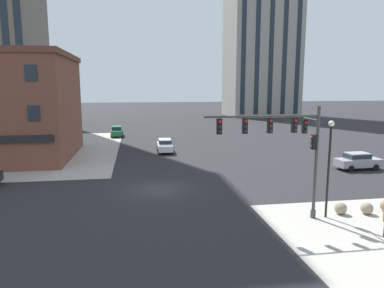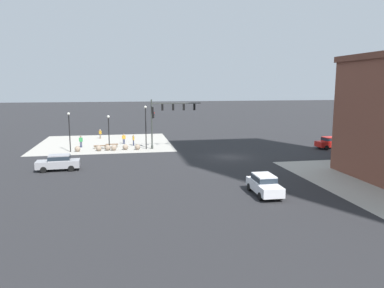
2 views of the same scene
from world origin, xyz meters
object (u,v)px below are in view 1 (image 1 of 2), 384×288
traffic_signal_main (289,142)px  car_main_southbound_near (358,160)px  street_lamp_corner_near (329,159)px  bollard_sphere_curb_b (367,208)px  car_main_southbound_far (165,145)px  bollard_sphere_curb_a (341,208)px  car_main_northbound_far (117,131)px

traffic_signal_main → car_main_southbound_near: 17.37m
street_lamp_corner_near → bollard_sphere_curb_b: bearing=1.8°
car_main_southbound_near → car_main_southbound_far: bearing=145.8°
bollard_sphere_curb_a → bollard_sphere_curb_b: size_ratio=1.00×
street_lamp_corner_near → bollard_sphere_curb_a: bearing=15.7°
car_main_southbound_far → bollard_sphere_curb_b: bearing=-65.1°
bollard_sphere_curb_b → car_main_southbound_near: bearing=58.3°
bollard_sphere_curb_b → car_main_northbound_far: car_main_northbound_far is taller
traffic_signal_main → car_main_southbound_far: traffic_signal_main is taller
bollard_sphere_curb_a → street_lamp_corner_near: size_ratio=0.13×
car_main_southbound_far → street_lamp_corner_near: bearing=-71.2°
bollard_sphere_curb_b → street_lamp_corner_near: (-2.91, -0.09, 3.38)m
traffic_signal_main → car_main_southbound_far: (-5.57, 23.68, -3.92)m
car_main_northbound_far → car_main_southbound_near: (24.77, -27.76, 0.00)m
car_main_southbound_far → bollard_sphere_curb_a: bearing=-68.3°
traffic_signal_main → car_main_southbound_far: size_ratio=1.62×
traffic_signal_main → street_lamp_corner_near: (2.58, -0.20, -1.07)m
bollard_sphere_curb_b → bollard_sphere_curb_a: bearing=171.3°
street_lamp_corner_near → car_main_southbound_near: bearing=49.2°
street_lamp_corner_near → car_main_northbound_far: 42.10m
car_main_northbound_far → car_main_southbound_far: same height
traffic_signal_main → car_main_northbound_far: size_ratio=1.62×
bollard_sphere_curb_a → car_main_southbound_far: (-9.39, 23.53, 0.53)m
traffic_signal_main → car_main_northbound_far: (-12.21, 39.10, -3.92)m
bollard_sphere_curb_a → car_main_southbound_near: 14.21m
car_main_southbound_near → traffic_signal_main: bearing=-137.9°
traffic_signal_main → bollard_sphere_curb_b: 7.07m
street_lamp_corner_near → car_main_northbound_far: street_lamp_corner_near is taller
car_main_southbound_far → car_main_southbound_near: bearing=-34.2°
bollard_sphere_curb_a → car_main_southbound_near: car_main_southbound_near is taller
bollard_sphere_curb_b → car_main_northbound_far: bearing=114.3°
street_lamp_corner_near → car_main_southbound_far: bearing=108.8°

